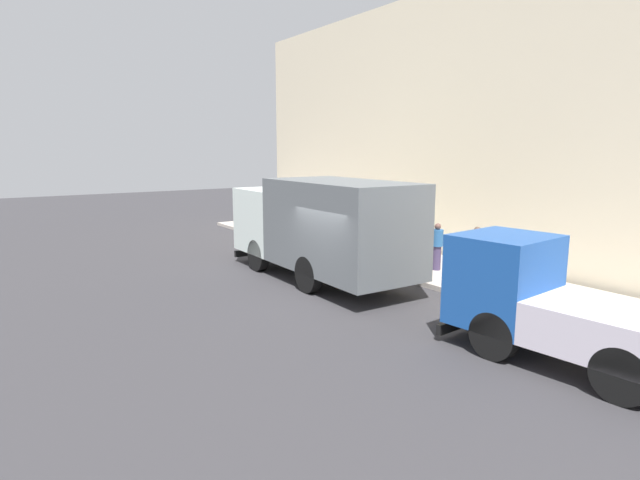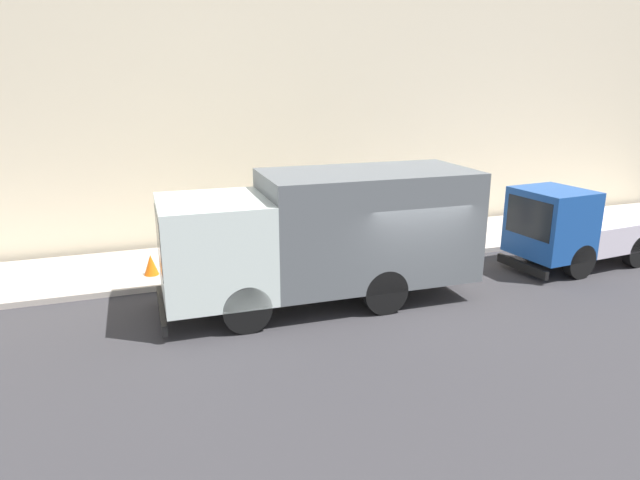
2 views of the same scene
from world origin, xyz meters
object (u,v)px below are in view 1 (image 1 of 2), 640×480
at_px(pedestrian_walking, 389,229).
at_px(street_sign_post, 396,227).
at_px(small_flatbed_truck, 564,308).
at_px(traffic_cone_orange, 327,239).
at_px(pedestrian_standing, 437,246).
at_px(large_utility_truck, 321,225).
at_px(pedestrian_third, 476,252).

distance_m(pedestrian_walking, street_sign_post, 2.97).
bearing_deg(small_flatbed_truck, traffic_cone_orange, 71.34).
relative_size(small_flatbed_truck, pedestrian_standing, 3.60).
bearing_deg(street_sign_post, large_utility_truck, 157.50).
relative_size(large_utility_truck, small_flatbed_truck, 1.36).
bearing_deg(large_utility_truck, pedestrian_walking, 19.47).
height_order(large_utility_truck, pedestrian_walking, large_utility_truck).
distance_m(pedestrian_standing, street_sign_post, 1.56).
bearing_deg(street_sign_post, pedestrian_standing, -26.27).
height_order(small_flatbed_truck, pedestrian_standing, small_flatbed_truck).
xyz_separation_m(large_utility_truck, traffic_cone_orange, (3.01, 3.98, -1.33)).
bearing_deg(traffic_cone_orange, large_utility_truck, -127.11).
xyz_separation_m(large_utility_truck, pedestrian_standing, (3.59, -1.59, -0.80)).
xyz_separation_m(pedestrian_third, traffic_cone_orange, (-0.51, 7.22, -0.60)).
xyz_separation_m(large_utility_truck, street_sign_post, (2.32, -0.96, -0.14)).
bearing_deg(small_flatbed_truck, pedestrian_walking, 61.95).
height_order(pedestrian_standing, street_sign_post, street_sign_post).
distance_m(large_utility_truck, street_sign_post, 2.52).
distance_m(large_utility_truck, pedestrian_third, 4.84).
distance_m(pedestrian_walking, pedestrian_standing, 2.99).
xyz_separation_m(small_flatbed_truck, street_sign_post, (2.17, 7.10, 0.51)).
relative_size(pedestrian_walking, street_sign_post, 0.71).
height_order(small_flatbed_truck, pedestrian_walking, small_flatbed_truck).
bearing_deg(pedestrian_third, pedestrian_walking, -48.21).
height_order(pedestrian_walking, pedestrian_third, pedestrian_walking).
xyz_separation_m(small_flatbed_truck, pedestrian_standing, (3.44, 6.47, -0.15)).
height_order(pedestrian_third, traffic_cone_orange, pedestrian_third).
distance_m(large_utility_truck, small_flatbed_truck, 8.09).
height_order(pedestrian_standing, pedestrian_third, pedestrian_third).
bearing_deg(street_sign_post, pedestrian_walking, 52.53).
bearing_deg(pedestrian_walking, street_sign_post, 85.27).
bearing_deg(large_utility_truck, street_sign_post, -21.35).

